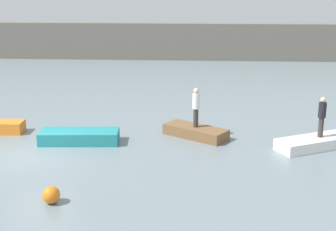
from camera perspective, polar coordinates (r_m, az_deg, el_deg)
ground_plane at (r=20.46m, az=-15.03°, el=-4.59°), size 120.00×120.00×0.00m
embankment_wall at (r=43.36m, az=-5.12°, el=8.59°), size 80.00×1.20×3.13m
rowboat_teal at (r=21.61m, az=-10.23°, el=-2.43°), size 3.45×1.45×0.54m
rowboat_brown at (r=22.07m, az=3.21°, el=-1.90°), size 3.03×2.53×0.47m
rowboat_white at (r=21.67m, az=17.14°, el=-2.96°), size 3.96×2.77×0.46m
person_white_shirt at (r=21.73m, az=3.26°, el=1.20°), size 0.32×0.32×1.78m
person_dark_shirt at (r=21.34m, az=17.40°, el=0.07°), size 0.32×0.32×1.72m
mooring_buoy at (r=16.17m, az=-13.38°, el=-8.94°), size 0.57×0.57×0.57m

